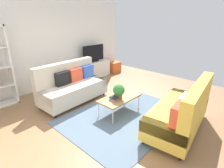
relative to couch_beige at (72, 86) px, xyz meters
The scene contains 16 objects.
ground_plane 1.39m from the couch_beige, 78.18° to the right, with size 7.68×7.68×0.00m, color #936B47.
wall_far 1.84m from the couch_beige, 79.97° to the left, with size 6.40×0.12×2.90m, color white.
area_rug 1.72m from the couch_beige, 78.13° to the right, with size 2.90×2.20×0.01m, color slate.
couch_beige is the anchor object (origin of this frame).
couch_green 2.93m from the couch_beige, 76.52° to the right, with size 1.99×1.06×1.10m.
coffee_table 1.48m from the couch_beige, 74.64° to the right, with size 1.10×0.56×0.42m.
tv_console 2.20m from the couch_beige, 32.40° to the left, with size 1.40×0.44×0.64m, color silver.
tv 2.24m from the couch_beige, 31.96° to the left, with size 1.00×0.20×0.64m.
storage_trunk 3.15m from the couch_beige, 20.03° to the left, with size 0.52×0.40×0.44m, color orange.
potted_plant 1.50m from the couch_beige, 77.90° to the right, with size 0.28×0.28×0.37m.
table_book_0 1.45m from the couch_beige, 81.14° to the right, with size 0.24×0.18×0.03m, color orange.
table_book_1 1.45m from the couch_beige, 81.14° to the right, with size 0.24×0.18×0.03m, color #3359B2.
table_book_2 1.45m from the couch_beige, 81.14° to the right, with size 0.24×0.18×0.03m, color #262626.
vase_0 1.79m from the couch_beige, 43.91° to the left, with size 0.10×0.10×0.20m, color #4C72B2.
vase_1 1.91m from the couch_beige, 40.58° to the left, with size 0.12×0.12×0.18m, color #B24C4C.
bottle_0 1.99m from the couch_beige, 35.21° to the left, with size 0.06×0.06×0.15m, color purple.
Camera 1 is at (-2.88, -2.66, 2.25)m, focal length 28.14 mm.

